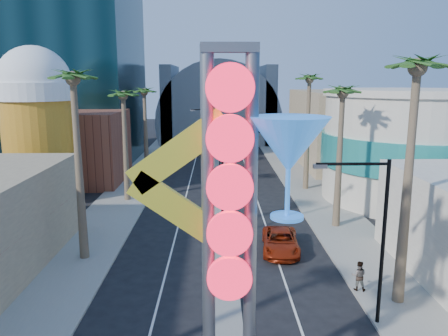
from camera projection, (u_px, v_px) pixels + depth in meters
sidewalk_west at (132, 187)px, 46.93m from camera, size 5.00×100.00×0.15m
sidewalk_east at (308, 187)px, 47.25m from camera, size 5.00×100.00×0.15m
median at (220, 181)px, 50.03m from camera, size 1.60×84.00×0.15m
brick_filler_west at (78, 147)px, 48.98m from camera, size 10.00×10.00×8.00m
filler_east at (337, 128)px, 59.12m from camera, size 10.00×20.00×10.00m
beer_mug at (37, 119)px, 40.37m from camera, size 7.00×7.00×14.50m
turquoise_building at (410, 146)px, 41.47m from camera, size 16.60×16.60×10.60m
canopy at (219, 118)px, 82.51m from camera, size 22.00×16.00×22.00m
neon_sign at (254, 208)px, 14.27m from camera, size 6.53×2.60×12.55m
streetlight_0 at (230, 172)px, 31.45m from camera, size 3.79×0.25×8.00m
streetlight_1 at (215, 133)px, 54.95m from camera, size 3.79×0.25×8.00m
streetlight_2 at (374, 228)px, 19.80m from camera, size 3.45×0.25×8.00m
palm_1 at (74, 90)px, 26.19m from camera, size 2.40×2.40×12.70m
palm_2 at (123, 101)px, 40.18m from camera, size 2.40×2.40×11.20m
palm_3 at (144, 97)px, 51.94m from camera, size 2.40×2.40×11.20m
palm_5 at (416, 83)px, 20.52m from camera, size 2.40×2.40×13.20m
palm_6 at (342, 100)px, 32.55m from camera, size 2.40×2.40×11.70m
palm_7 at (309, 86)px, 44.13m from camera, size 2.40×2.40×12.70m
red_pickup at (280, 241)px, 29.49m from camera, size 2.82×5.34×1.43m
pedestrian_b at (359, 276)px, 23.72m from camera, size 0.93×0.81×1.66m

